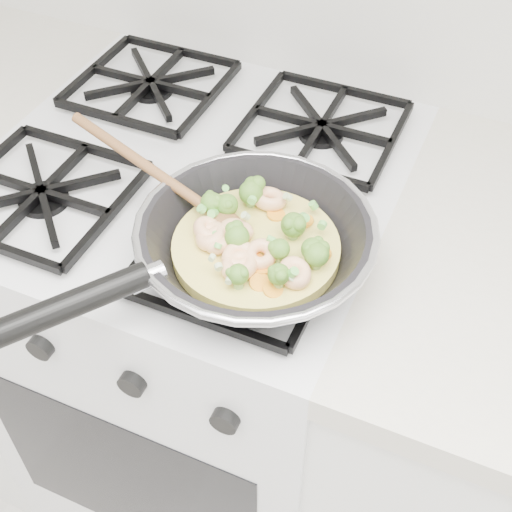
% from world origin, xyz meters
% --- Properties ---
extents(stove, '(0.60, 0.60, 0.92)m').
position_xyz_m(stove, '(0.00, 1.70, 0.46)').
color(stove, white).
rests_on(stove, ground).
extents(skillet, '(0.44, 0.41, 0.09)m').
position_xyz_m(skillet, '(0.17, 1.54, 0.96)').
color(skillet, black).
rests_on(skillet, stove).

